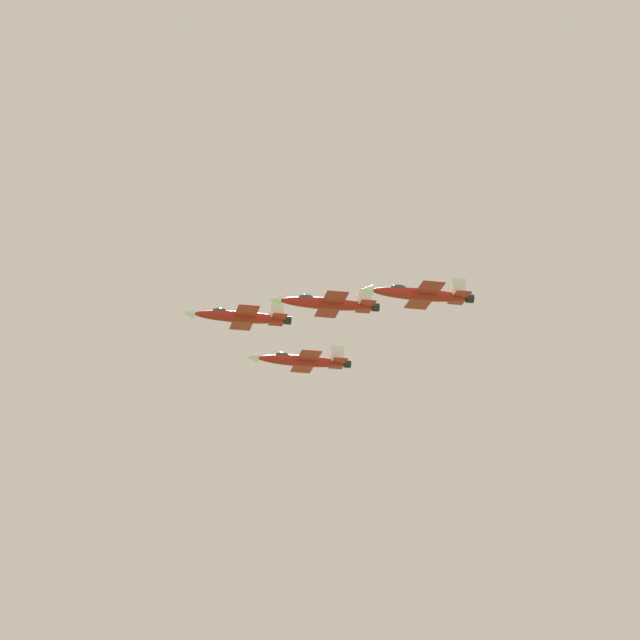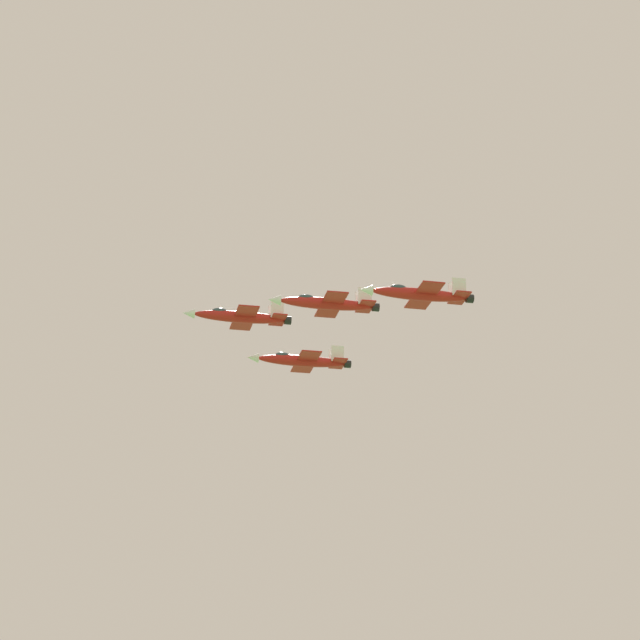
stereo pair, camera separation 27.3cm
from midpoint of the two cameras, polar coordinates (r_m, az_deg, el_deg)
name	(u,v)px [view 1 (the left image)]	position (r m, az deg, el deg)	size (l,w,h in m)	color
jet_lead	(240,316)	(245.92, -3.22, 0.14)	(11.66, 18.57, 3.92)	red
jet_left_wingman	(326,303)	(237.69, 0.22, 0.67)	(11.66, 18.53, 3.91)	red
jet_right_wingman	(301,360)	(256.83, -0.77, -1.61)	(11.76, 18.72, 3.95)	red
jet_left_outer	(419,294)	(230.08, 3.91, 1.03)	(11.70, 18.68, 3.94)	red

